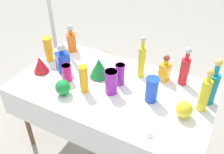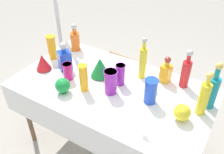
% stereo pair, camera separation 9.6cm
% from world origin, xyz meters
% --- Properties ---
extents(ground_plane, '(40.00, 40.00, 0.00)m').
position_xyz_m(ground_plane, '(0.00, 0.00, 0.00)').
color(ground_plane, '#A0998C').
extents(display_table, '(1.66, 0.93, 0.76)m').
position_xyz_m(display_table, '(0.00, -0.03, 0.70)').
color(display_table, white).
rests_on(display_table, ground).
extents(tall_bottle_0, '(0.08, 0.08, 0.35)m').
position_xyz_m(tall_bottle_0, '(0.51, 0.32, 0.90)').
color(tall_bottle_0, red).
rests_on(tall_bottle_0, display_table).
extents(tall_bottle_1, '(0.09, 0.09, 0.39)m').
position_xyz_m(tall_bottle_1, '(0.75, 0.18, 0.91)').
color(tall_bottle_1, teal).
rests_on(tall_bottle_1, display_table).
extents(tall_bottle_2, '(0.07, 0.07, 0.36)m').
position_xyz_m(tall_bottle_2, '(0.71, 0.07, 0.91)').
color(tall_bottle_2, yellow).
rests_on(tall_bottle_2, display_table).
extents(tall_bottle_3, '(0.06, 0.06, 0.39)m').
position_xyz_m(tall_bottle_3, '(0.15, 0.26, 0.92)').
color(tall_bottle_3, yellow).
rests_on(tall_bottle_3, display_table).
extents(square_decanter_0, '(0.09, 0.09, 0.25)m').
position_xyz_m(square_decanter_0, '(0.35, 0.30, 0.86)').
color(square_decanter_0, orange).
rests_on(square_decanter_0, display_table).
extents(square_decanter_1, '(0.12, 0.12, 0.29)m').
position_xyz_m(square_decanter_1, '(-0.64, 0.34, 0.88)').
color(square_decanter_1, orange).
rests_on(square_decanter_1, display_table).
extents(square_decanter_2, '(0.15, 0.15, 0.27)m').
position_xyz_m(square_decanter_2, '(-0.51, 0.01, 0.87)').
color(square_decanter_2, blue).
rests_on(square_decanter_2, display_table).
extents(slender_vase_0, '(0.11, 0.11, 0.21)m').
position_xyz_m(slender_vase_0, '(0.35, -0.01, 0.87)').
color(slender_vase_0, blue).
rests_on(slender_vase_0, display_table).
extents(slender_vase_1, '(0.09, 0.09, 0.15)m').
position_xyz_m(slender_vase_1, '(-0.38, -0.10, 0.84)').
color(slender_vase_1, '#C61972').
rests_on(slender_vase_1, display_table).
extents(slender_vase_2, '(0.09, 0.09, 0.24)m').
position_xyz_m(slender_vase_2, '(-0.73, 0.09, 0.89)').
color(slender_vase_2, orange).
rests_on(slender_vase_2, display_table).
extents(slender_vase_3, '(0.08, 0.08, 0.24)m').
position_xyz_m(slender_vase_3, '(-0.17, -0.15, 0.89)').
color(slender_vase_3, orange).
rests_on(slender_vase_3, display_table).
extents(slender_vase_4, '(0.11, 0.11, 0.21)m').
position_xyz_m(slender_vase_4, '(0.03, -0.07, 0.87)').
color(slender_vase_4, purple).
rests_on(slender_vase_4, display_table).
extents(slender_vase_5, '(0.09, 0.09, 0.19)m').
position_xyz_m(slender_vase_5, '(0.04, 0.07, 0.86)').
color(slender_vase_5, purple).
rests_on(slender_vase_5, display_table).
extents(fluted_vase_0, '(0.17, 0.17, 0.18)m').
position_xyz_m(fluted_vase_0, '(-0.17, 0.08, 0.86)').
color(fluted_vase_0, '#198C38').
rests_on(fluted_vase_0, display_table).
extents(fluted_vase_1, '(0.14, 0.14, 0.15)m').
position_xyz_m(fluted_vase_1, '(-0.67, -0.11, 0.84)').
color(fluted_vase_1, red).
rests_on(fluted_vase_1, display_table).
extents(round_bowl_0, '(0.13, 0.13, 0.13)m').
position_xyz_m(round_bowl_0, '(-0.30, -0.27, 0.83)').
color(round_bowl_0, '#198C38').
rests_on(round_bowl_0, display_table).
extents(round_bowl_1, '(0.12, 0.12, 0.13)m').
position_xyz_m(round_bowl_1, '(0.62, -0.07, 0.83)').
color(round_bowl_1, yellow).
rests_on(round_bowl_1, display_table).
extents(price_tag_left, '(0.05, 0.02, 0.04)m').
position_xyz_m(price_tag_left, '(0.48, -0.36, 0.78)').
color(price_tag_left, white).
rests_on(price_tag_left, display_table).
extents(cardboard_box_behind_left, '(0.48, 0.40, 0.44)m').
position_xyz_m(cardboard_box_behind_left, '(-0.42, 0.85, 0.18)').
color(cardboard_box_behind_left, tan).
rests_on(cardboard_box_behind_left, ground).
extents(canopy_pole, '(0.18, 0.18, 2.24)m').
position_xyz_m(canopy_pole, '(-1.10, 0.60, 0.87)').
color(canopy_pole, silver).
rests_on(canopy_pole, ground).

